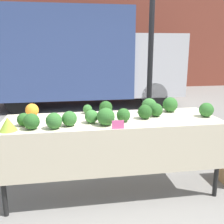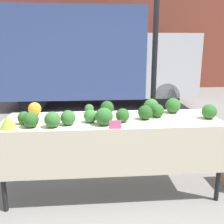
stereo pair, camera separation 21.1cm
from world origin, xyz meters
TOP-DOWN VIEW (x-y plane):
  - ground_plane at (0.00, 0.00)m, footprint 40.00×40.00m
  - building_facade at (0.00, 7.97)m, footprint 16.00×0.60m
  - tent_pole at (0.60, 0.57)m, footprint 0.07×0.07m
  - parked_truck at (-0.14, 4.66)m, footprint 5.20×1.83m
  - market_table at (0.00, -0.07)m, footprint 2.39×0.76m
  - orange_cauliflower at (-0.89, 0.25)m, footprint 0.15×0.15m
  - romanesco_head at (-1.05, -0.26)m, footprint 0.17×0.17m
  - broccoli_head_0 at (0.49, 0.20)m, footprint 0.18×0.18m
  - broccoli_head_1 at (-0.62, -0.26)m, footprint 0.16×0.16m
  - broccoli_head_2 at (1.08, -0.08)m, footprint 0.16×0.16m
  - broccoli_head_3 at (-0.10, -0.23)m, footprint 0.18×0.18m
  - broccoli_head_4 at (-0.47, -0.19)m, footprint 0.15×0.15m
  - broccoli_head_5 at (-0.93, -0.12)m, footprint 0.13×0.13m
  - broccoli_head_6 at (-0.24, -0.12)m, footprint 0.14×0.14m
  - broccoli_head_7 at (-0.83, -0.24)m, footprint 0.16×0.16m
  - broccoli_head_8 at (-0.04, 0.23)m, footprint 0.16×0.16m
  - broccoli_head_9 at (0.36, -0.05)m, footprint 0.16×0.16m
  - broccoli_head_10 at (0.52, 0.03)m, footprint 0.15×0.15m
  - broccoli_head_11 at (0.76, 0.21)m, footprint 0.18×0.18m
  - broccoli_head_12 at (0.10, -0.13)m, footprint 0.15×0.15m
  - broccoli_head_13 at (-0.25, 0.29)m, footprint 0.11×0.11m
  - price_sign at (0.00, -0.37)m, footprint 0.12×0.01m

SIDE VIEW (x-z plane):
  - ground_plane at x=0.00m, z-range 0.00..0.00m
  - market_table at x=0.00m, z-range 0.33..1.20m
  - price_sign at x=0.00m, z-range 0.88..0.96m
  - broccoli_head_13 at x=-0.25m, z-range 0.88..0.99m
  - romanesco_head at x=-1.05m, z-range 0.88..1.01m
  - broccoli_head_5 at x=-0.93m, z-range 0.88..1.01m
  - broccoli_head_6 at x=-0.24m, z-range 0.88..1.02m
  - broccoli_head_12 at x=0.10m, z-range 0.88..1.02m
  - orange_cauliflower at x=-0.89m, z-range 0.88..1.03m
  - broccoli_head_10 at x=0.52m, z-range 0.88..1.03m
  - broccoli_head_4 at x=-0.47m, z-range 0.88..1.03m
  - broccoli_head_8 at x=-0.04m, z-range 0.88..1.03m
  - broccoli_head_7 at x=-0.83m, z-range 0.88..1.03m
  - broccoli_head_9 at x=0.36m, z-range 0.88..1.04m
  - broccoli_head_1 at x=-0.62m, z-range 0.88..1.04m
  - broccoli_head_2 at x=1.08m, z-range 0.88..1.04m
  - broccoli_head_0 at x=0.49m, z-range 0.88..1.06m
  - broccoli_head_11 at x=0.76m, z-range 0.88..1.06m
  - broccoli_head_3 at x=-0.10m, z-range 0.88..1.06m
  - tent_pole at x=0.60m, z-range 0.00..2.71m
  - parked_truck at x=-0.14m, z-range 0.07..2.71m
  - building_facade at x=0.00m, z-range 0.00..4.65m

